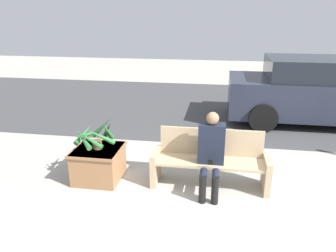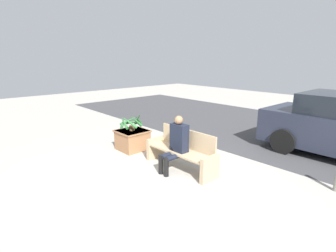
# 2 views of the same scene
# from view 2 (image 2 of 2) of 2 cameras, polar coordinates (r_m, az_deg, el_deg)

# --- Properties ---
(ground_plane) EXTENTS (30.00, 30.00, 0.00)m
(ground_plane) POSITION_cam_2_polar(r_m,az_deg,el_deg) (5.42, -1.51, -11.99)
(ground_plane) COLOR #ADA89E
(road_surface) EXTENTS (20.00, 6.00, 0.01)m
(road_surface) POSITION_cam_2_polar(r_m,az_deg,el_deg) (9.63, 23.85, -1.26)
(road_surface) COLOR #424244
(road_surface) RESTS_ON ground_plane
(bench) EXTENTS (1.80, 0.51, 0.87)m
(bench) POSITION_cam_2_polar(r_m,az_deg,el_deg) (5.91, 3.06, -5.39)
(bench) COLOR tan
(bench) RESTS_ON ground_plane
(person_seated) EXTENTS (0.39, 0.62, 1.23)m
(person_seated) POSITION_cam_2_polar(r_m,az_deg,el_deg) (5.69, 1.83, -3.49)
(person_seated) COLOR black
(person_seated) RESTS_ON ground_plane
(planter_box) EXTENTS (0.76, 0.77, 0.54)m
(planter_box) POSITION_cam_2_polar(r_m,az_deg,el_deg) (7.18, -7.74, -2.86)
(planter_box) COLOR #936642
(planter_box) RESTS_ON ground_plane
(potted_plant) EXTENTS (0.71, 0.75, 0.52)m
(potted_plant) POSITION_cam_2_polar(r_m,az_deg,el_deg) (7.06, -7.94, 0.96)
(potted_plant) COLOR brown
(potted_plant) RESTS_ON planter_box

